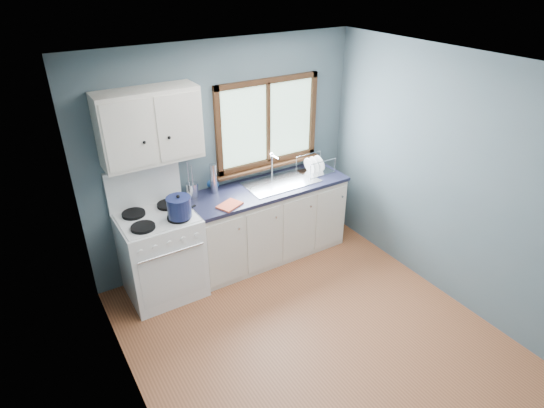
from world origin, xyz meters
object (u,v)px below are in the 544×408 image
base_cabinets (268,225)px  thermos (213,179)px  stockpot (179,207)px  sink (281,187)px  gas_range (161,253)px  skillet (179,214)px  utensil_crock (192,190)px  dish_rack (315,168)px

base_cabinets → thermos: thermos is taller
base_cabinets → stockpot: size_ratio=7.15×
sink → stockpot: sink is taller
sink → stockpot: 1.33m
gas_range → skillet: 0.55m
gas_range → base_cabinets: bearing=0.8°
skillet → stockpot: 0.08m
base_cabinets → sink: sink is taller
gas_range → sink: size_ratio=1.62×
utensil_crock → thermos: 0.26m
stockpot → dish_rack: (1.80, 0.22, -0.09)m
gas_range → sink: gas_range is taller
skillet → sink: bearing=-13.7°
stockpot → thermos: thermos is taller
thermos → base_cabinets: bearing=-16.6°
base_cabinets → stockpot: bearing=-170.2°
thermos → gas_range: bearing=-165.2°
base_cabinets → stockpot: (-1.12, -0.19, 0.66)m
skillet → dish_rack: (1.80, 0.21, -0.01)m
thermos → dish_rack: size_ratio=0.85×
base_cabinets → skillet: size_ratio=5.24×
gas_range → utensil_crock: size_ratio=3.34×
utensil_crock → sink: bearing=-11.3°
skillet → base_cabinets: bearing=-12.5°
thermos → utensil_crock: bearing=173.7°
sink → utensil_crock: (-1.00, 0.20, 0.14)m
gas_range → stockpot: 0.63m
utensil_crock → stockpot: bearing=-127.0°
thermos → dish_rack: 1.27m
utensil_crock → thermos: size_ratio=1.22×
utensil_crock → skillet: bearing=-128.2°
stockpot → utensil_crock: 0.50m
dish_rack → skillet: bearing=-175.2°
base_cabinets → sink: size_ratio=2.20×
sink → skillet: (-1.30, -0.18, 0.12)m
gas_range → base_cabinets: (1.31, 0.02, -0.08)m
gas_range → base_cabinets: size_ratio=0.74×
gas_range → utensil_crock: 0.74m
base_cabinets → gas_range: bearing=-179.2°
utensil_crock → base_cabinets: bearing=-13.7°
sink → dish_rack: 0.51m
skillet → utensil_crock: size_ratio=0.87×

